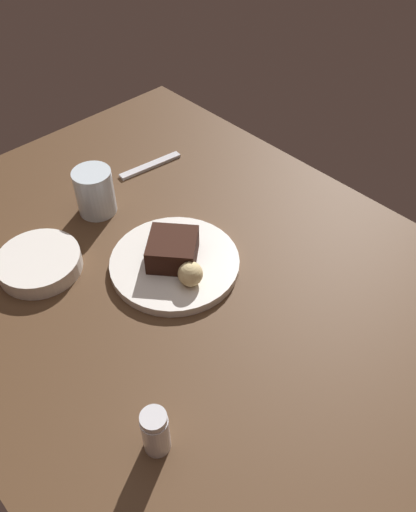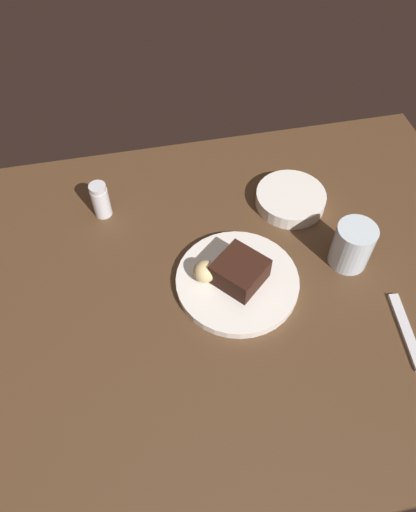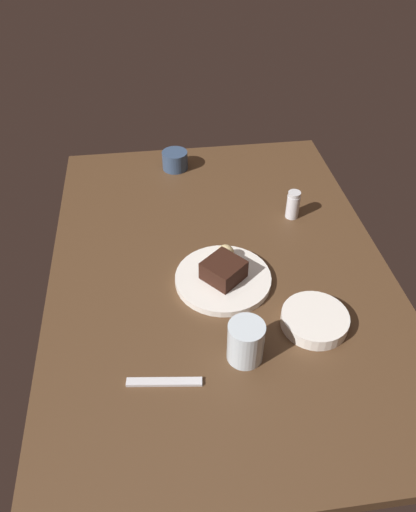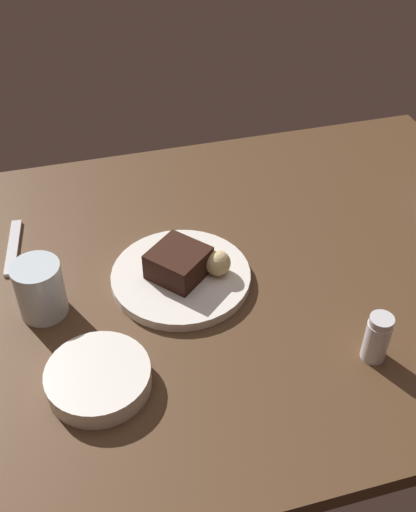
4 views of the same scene
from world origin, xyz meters
The scene contains 9 objects.
dining_table centered at (0.00, 0.00, 1.50)cm, with size 120.00×84.00×3.00cm, color #4C331E.
dessert_plate centered at (5.93, -0.28, 3.84)cm, with size 23.19×23.19×1.68cm, color white.
chocolate_cake_slice centered at (6.23, -0.46, 7.06)cm, with size 8.35×8.37×4.77cm, color black.
bread_roll centered at (0.01, 1.48, 6.82)cm, with size 4.29×4.29×4.29cm, color #DBC184.
salt_shaker centered at (-17.45, 23.29, 7.01)cm, with size 3.66×3.66×8.11cm.
water_glass centered at (28.38, 1.01, 7.69)cm, with size 7.56×7.56×9.38cm, color silver.
side_bowl centered at (22.00, 17.80, 4.53)cm, with size 14.79×14.79×3.06cm, color white.
coffee_cup centered at (-47.68, -7.18, 5.90)cm, with size 8.11×8.11×5.79cm, color #334766.
dessert_spoon centered at (32.70, -15.96, 3.35)cm, with size 15.00×1.80×0.70cm, color silver.
Camera 3 is at (88.05, -14.62, 85.11)cm, focal length 33.84 mm.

